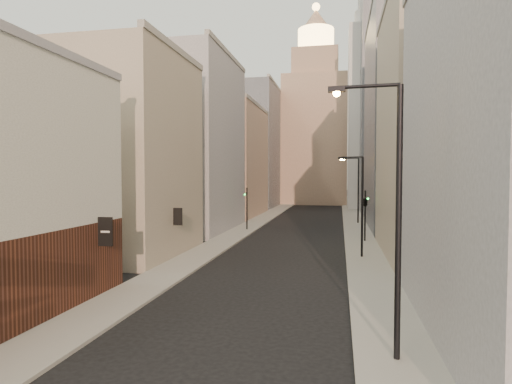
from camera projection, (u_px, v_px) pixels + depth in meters
name	position (u px, v px, depth m)	size (l,w,h in m)	color
sidewalk_left	(262.00, 219.00, 62.08)	(3.00, 140.00, 0.15)	gray
sidewalk_right	(354.00, 221.00, 59.58)	(3.00, 140.00, 0.15)	gray
left_bldg_beige	(131.00, 156.00, 34.37)	(8.00, 12.00, 16.00)	#9F917E
left_bldg_grey	(197.00, 145.00, 49.98)	(8.00, 16.00, 20.00)	gray
left_bldg_tan	(234.00, 162.00, 67.69)	(8.00, 18.00, 17.00)	#A2826B
left_bldg_wingrid	(258.00, 148.00, 87.16)	(8.00, 20.00, 24.00)	gray
right_bldg_beige	(437.00, 130.00, 33.61)	(8.00, 16.00, 20.00)	#9F917E
right_bldg_wingrid	(402.00, 122.00, 53.10)	(8.00, 20.00, 26.00)	gray
highrise	(415.00, 71.00, 78.88)	(21.00, 23.00, 51.20)	gray
clock_tower	(315.00, 125.00, 96.58)	(14.00, 14.00, 44.90)	#A2826B
white_tower	(370.00, 111.00, 80.71)	(8.00, 8.00, 41.50)	silver
streetlamp_near	(391.00, 204.00, 14.65)	(2.53, 0.38, 9.63)	black
streetlamp_mid	(360.00, 200.00, 33.15)	(1.95, 0.97, 7.94)	black
streetlamp_far	(357.00, 186.00, 56.43)	(2.25, 0.72, 8.72)	black
traffic_light_left	(247.00, 201.00, 49.67)	(0.57, 0.47, 5.00)	black
traffic_light_right	(365.00, 202.00, 41.01)	(0.77, 0.77, 5.00)	black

